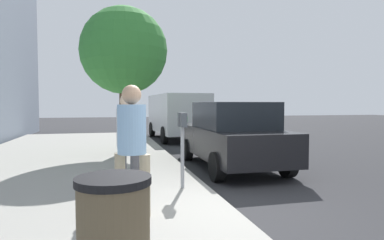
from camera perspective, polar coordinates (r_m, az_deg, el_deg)
ground_plane at (r=5.12m, az=7.81°, el=-16.88°), size 80.00×80.00×0.00m
sidewalk_slab at (r=4.90m, az=-28.61°, el=-17.14°), size 28.00×6.00×0.15m
parking_meter at (r=6.06m, az=-1.68°, el=-2.46°), size 0.36×0.12×1.41m
pedestrian_at_meter at (r=5.64m, az=-11.11°, el=-2.68°), size 0.48×0.38×1.76m
pedestrian_bystander at (r=4.64m, az=-10.47°, el=-3.11°), size 0.40×0.48×1.84m
parked_sedan_near at (r=8.81m, az=6.95°, el=-2.61°), size 4.40×1.97×1.77m
parked_van_far at (r=15.93m, az=-2.69°, el=1.11°), size 5.26×2.26×2.18m
street_tree at (r=10.62m, az=-11.82°, el=11.66°), size 2.72×2.72×4.60m
trash_bin at (r=2.77m, az=-13.49°, el=-19.80°), size 0.59×0.59×1.01m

